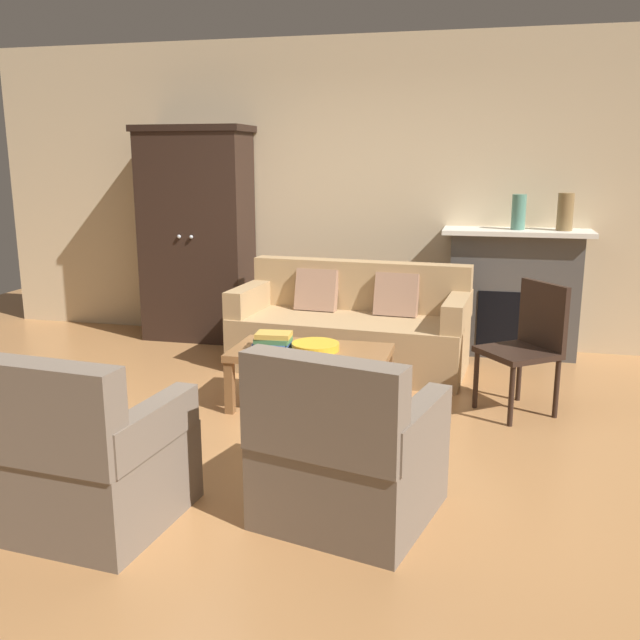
% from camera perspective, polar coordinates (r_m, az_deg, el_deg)
% --- Properties ---
extents(ground_plane, '(9.60, 9.60, 0.00)m').
position_cam_1_polar(ground_plane, '(4.53, -4.28, -9.26)').
color(ground_plane, '#B27A47').
extents(back_wall, '(7.20, 0.10, 2.80)m').
position_cam_1_polar(back_wall, '(6.67, 2.30, 10.33)').
color(back_wall, beige).
rests_on(back_wall, ground).
extents(fireplace, '(1.26, 0.48, 1.12)m').
position_cam_1_polar(fireplace, '(6.39, 15.54, 2.23)').
color(fireplace, '#4C4947').
rests_on(fireplace, ground).
extents(armoire, '(1.06, 0.57, 2.02)m').
position_cam_1_polar(armoire, '(6.80, -10.02, 6.92)').
color(armoire, black).
rests_on(armoire, ground).
extents(couch, '(1.97, 0.98, 0.86)m').
position_cam_1_polar(couch, '(5.84, 2.56, -0.81)').
color(couch, tan).
rests_on(couch, ground).
extents(coffee_table, '(1.10, 0.60, 0.42)m').
position_cam_1_polar(coffee_table, '(4.88, -0.76, -3.03)').
color(coffee_table, olive).
rests_on(coffee_table, ground).
extents(fruit_bowl, '(0.33, 0.33, 0.05)m').
position_cam_1_polar(fruit_bowl, '(4.84, -0.37, -2.18)').
color(fruit_bowl, gold).
rests_on(fruit_bowl, coffee_table).
extents(book_stack, '(0.26, 0.19, 0.12)m').
position_cam_1_polar(book_stack, '(4.87, -3.88, -1.70)').
color(book_stack, '#38569E').
rests_on(book_stack, coffee_table).
extents(mantel_vase_jade, '(0.12, 0.12, 0.30)m').
position_cam_1_polar(mantel_vase_jade, '(6.28, 15.94, 8.49)').
color(mantel_vase_jade, slate).
rests_on(mantel_vase_jade, fireplace).
extents(mantel_vase_bronze, '(0.13, 0.13, 0.32)m').
position_cam_1_polar(mantel_vase_bronze, '(6.31, 19.43, 8.35)').
color(mantel_vase_bronze, olive).
rests_on(mantel_vase_bronze, fireplace).
extents(armchair_near_left, '(0.84, 0.84, 0.88)m').
position_cam_1_polar(armchair_near_left, '(3.54, -18.60, -10.98)').
color(armchair_near_left, '#756656').
rests_on(armchair_near_left, ground).
extents(armchair_near_right, '(0.92, 0.93, 0.88)m').
position_cam_1_polar(armchair_near_right, '(3.42, 2.19, -11.19)').
color(armchair_near_right, '#756656').
rests_on(armchair_near_right, ground).
extents(side_chair_wooden, '(0.62, 0.62, 0.90)m').
position_cam_1_polar(side_chair_wooden, '(4.97, 16.71, -1.55)').
color(side_chair_wooden, black).
rests_on(side_chair_wooden, ground).
extents(dog, '(0.57, 0.23, 0.39)m').
position_cam_1_polar(dog, '(5.01, -23.42, -5.14)').
color(dog, beige).
rests_on(dog, ground).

